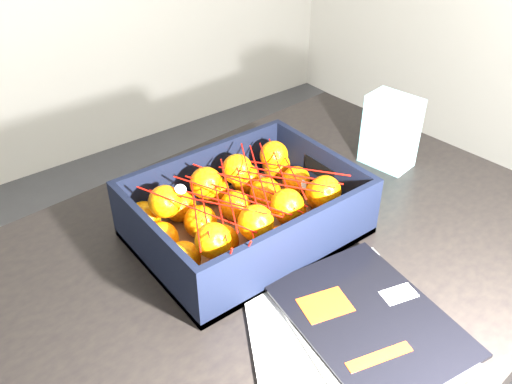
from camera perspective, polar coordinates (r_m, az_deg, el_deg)
table at (r=1.02m, az=0.78°, el=-11.31°), size 1.26×0.89×0.75m
magazine_stack at (r=0.84m, az=10.26°, el=-14.14°), size 0.38×0.35×0.02m
produce_crate at (r=0.98m, az=-1.07°, el=-2.73°), size 0.38×0.29×0.12m
clementine_heap at (r=0.97m, az=-1.28°, el=-1.87°), size 0.37×0.27×0.11m
mesh_net at (r=0.94m, az=-1.11°, el=0.11°), size 0.32×0.25×0.09m
retail_carton at (r=1.20m, az=13.92°, el=6.18°), size 0.09×0.12×0.16m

